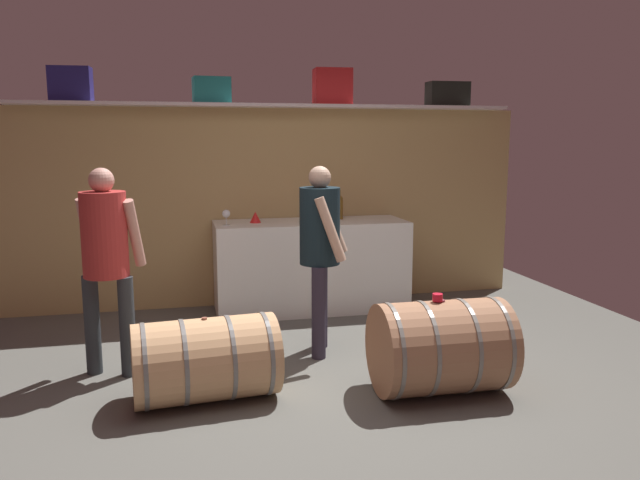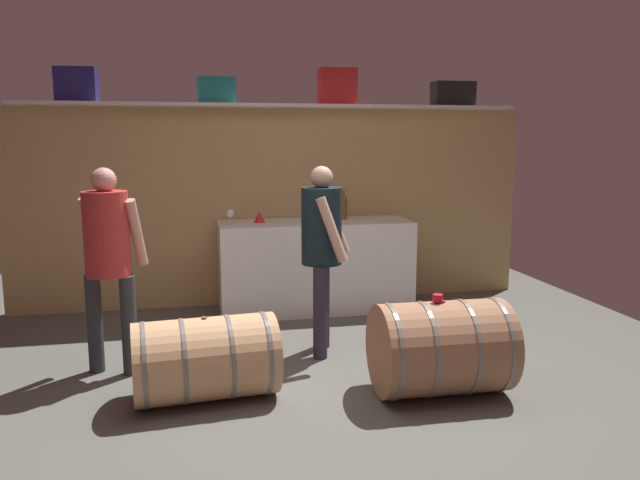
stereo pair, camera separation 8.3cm
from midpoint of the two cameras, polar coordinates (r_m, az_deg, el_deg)
The scene contains 16 objects.
ground_plane at distance 4.88m, azimuth -0.39°, elevation -11.40°, with size 6.57×8.29×0.02m, color #55554F.
back_wall_panel at distance 6.49m, azimuth -3.74°, elevation 3.07°, with size 5.37×0.10×2.02m, color tan.
high_shelf_board at distance 6.31m, azimuth -3.65°, elevation 12.24°, with size 4.94×0.40×0.03m, color silver.
toolcase_navy at distance 6.33m, azimuth -21.18°, elevation 13.22°, with size 0.37×0.20×0.32m, color navy.
toolcase_teal at distance 6.26m, azimuth -9.17°, elevation 13.46°, with size 0.35×0.22×0.25m, color #1C7878.
toolcase_red at distance 6.44m, azimuth 1.96°, elevation 13.94°, with size 0.37×0.26×0.36m, color red.
toolcase_black at distance 6.84m, azimuth 12.51°, elevation 13.01°, with size 0.43×0.21×0.25m, color black.
work_cabinet at distance 6.24m, azimuth -0.08°, elevation -2.37°, with size 1.91×0.68×0.90m, color white.
wine_bottle_amber at distance 6.32m, azimuth 2.56°, elevation 3.10°, with size 0.08×0.08×0.30m.
wine_glass at distance 5.93m, azimuth -7.89°, elevation 2.38°, with size 0.08×0.08×0.15m.
red_funnel at distance 6.10m, azimuth -5.22°, elevation 2.13°, with size 0.11×0.11×0.11m, color red.
wine_barrel_near at distance 4.33m, azimuth 11.64°, elevation -9.69°, with size 0.89×0.65×0.65m.
wine_barrel_far at distance 4.22m, azimuth -9.96°, elevation -10.73°, with size 0.98×0.64×0.57m.
tasting_cup at distance 4.22m, azimuth 11.36°, elevation -5.27°, with size 0.07×0.07×0.05m, color red.
winemaker_pouring at distance 4.89m, azimuth 0.70°, elevation 0.01°, with size 0.43×0.50×1.51m.
visitor_tasting at distance 4.70m, azimuth -18.49°, elevation -0.80°, with size 0.49×0.42×1.52m.
Camera 2 is at (-0.86, -3.85, 1.72)m, focal length 34.70 mm.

